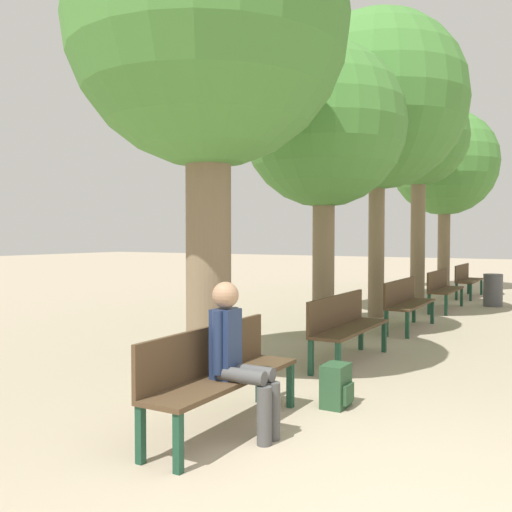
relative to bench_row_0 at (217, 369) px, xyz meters
name	(u,v)px	position (x,y,z in m)	size (l,w,h in m)	color
ground_plane	(382,504)	(1.67, -0.62, -0.54)	(80.00, 80.00, 0.00)	tan
bench_row_0	(217,369)	(0.00, 0.00, 0.00)	(0.44, 1.89, 0.90)	#4C3823
bench_row_1	(345,322)	(0.00, 3.07, 0.00)	(0.44, 1.89, 0.90)	#4C3823
bench_row_2	(406,300)	(0.00, 6.14, 0.00)	(0.44, 1.89, 0.90)	#4C3823
bench_row_3	(442,286)	(0.00, 9.21, 0.00)	(0.44, 1.89, 0.90)	#4C3823
bench_row_4	(466,278)	(0.00, 12.28, 0.00)	(0.44, 1.89, 0.90)	#4C3823
tree_row_0	(208,31)	(-0.97, 1.28, 3.48)	(3.21, 3.21, 5.69)	#7A664C
tree_row_1	(324,128)	(-0.97, 4.62, 2.93)	(2.68, 2.68, 4.85)	#7A664C
tree_row_2	(377,102)	(-0.97, 7.41, 3.91)	(3.66, 3.66, 6.30)	#7A664C
tree_row_3	(419,139)	(-0.97, 10.84, 3.65)	(2.55, 2.55, 5.53)	#7A664C
tree_row_4	(445,164)	(-0.97, 14.06, 3.37)	(3.22, 3.22, 5.55)	#7A664C
person_seated	(237,354)	(0.23, -0.04, 0.16)	(0.60, 0.34, 1.31)	#4C4C4C
backpack	(336,386)	(0.66, 1.14, -0.33)	(0.26, 0.32, 0.43)	#284C2D
trash_bin	(493,290)	(0.91, 10.50, -0.15)	(0.44, 0.44, 0.77)	#4C4C51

